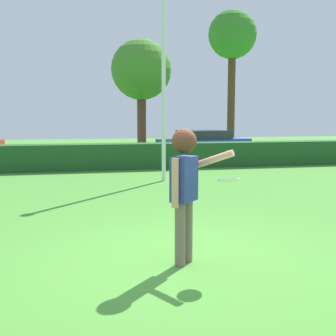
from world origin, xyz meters
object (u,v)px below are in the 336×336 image
(parked_car_blue, at_px, (204,142))
(frisbee, at_px, (228,180))
(person, at_px, (185,180))
(willow_tree, at_px, (232,38))
(maple_tree, at_px, (141,71))
(lamppost, at_px, (164,72))

(parked_car_blue, bearing_deg, frisbee, -105.58)
(person, relative_size, willow_tree, 0.24)
(parked_car_blue, xyz_separation_m, maple_tree, (-2.71, 1.48, 3.36))
(frisbee, relative_size, willow_tree, 0.04)
(frisbee, relative_size, parked_car_blue, 0.06)
(lamppost, relative_size, maple_tree, 1.04)
(person, distance_m, maple_tree, 15.59)
(maple_tree, bearing_deg, parked_car_blue, -28.58)
(maple_tree, bearing_deg, lamppost, -93.91)
(parked_car_blue, height_order, maple_tree, maple_tree)
(person, bearing_deg, maple_tree, 83.64)
(person, xyz_separation_m, lamppost, (1.14, 7.03, 2.07))
(person, relative_size, maple_tree, 0.32)
(person, bearing_deg, frisbee, -23.84)
(person, bearing_deg, parked_car_blue, 72.23)
(lamppost, xyz_separation_m, parked_car_blue, (3.27, 6.72, -2.50))
(frisbee, xyz_separation_m, maple_tree, (1.18, 15.45, 2.91))
(frisbee, distance_m, willow_tree, 18.68)
(lamppost, bearing_deg, maple_tree, 86.09)
(parked_car_blue, xyz_separation_m, willow_tree, (2.40, 2.93, 5.33))
(person, xyz_separation_m, parked_car_blue, (4.41, 13.74, -0.43))
(parked_car_blue, distance_m, maple_tree, 4.56)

